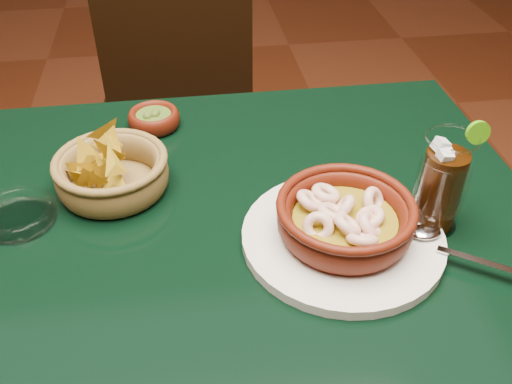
{
  "coord_description": "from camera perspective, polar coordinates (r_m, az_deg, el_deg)",
  "views": [
    {
      "loc": [
        0.05,
        -0.68,
        1.33
      ],
      "look_at": [
        0.14,
        -0.02,
        0.81
      ],
      "focal_mm": 40.0,
      "sensor_mm": 36.0,
      "label": 1
    }
  ],
  "objects": [
    {
      "name": "dining_table",
      "position": [
        0.96,
        -8.55,
        -7.51
      ],
      "size": [
        1.2,
        0.8,
        0.75
      ],
      "color": "black",
      "rests_on": "ground"
    },
    {
      "name": "dining_chair",
      "position": [
        1.6,
        -7.86,
        7.95
      ],
      "size": [
        0.49,
        0.49,
        0.98
      ],
      "color": "black",
      "rests_on": "ground"
    },
    {
      "name": "shrimp_plate",
      "position": [
        0.84,
        8.87,
        -3.15
      ],
      "size": [
        0.38,
        0.3,
        0.08
      ],
      "color": "silver",
      "rests_on": "dining_table"
    },
    {
      "name": "chip_basket",
      "position": [
        0.96,
        -14.26,
        1.92
      ],
      "size": [
        0.22,
        0.22,
        0.13
      ],
      "color": "olive",
      "rests_on": "dining_table"
    },
    {
      "name": "guacamole_ramekin",
      "position": [
        1.12,
        -10.17,
        7.22
      ],
      "size": [
        0.12,
        0.12,
        0.04
      ],
      "color": "#441107",
      "rests_on": "dining_table"
    },
    {
      "name": "cola_drink",
      "position": [
        0.87,
        18.08,
        0.81
      ],
      "size": [
        0.16,
        0.16,
        0.18
      ],
      "color": "white",
      "rests_on": "dining_table"
    },
    {
      "name": "glass_ashtray",
      "position": [
        0.95,
        -22.71,
        -2.11
      ],
      "size": [
        0.13,
        0.13,
        0.03
      ],
      "color": "white",
      "rests_on": "dining_table"
    }
  ]
}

